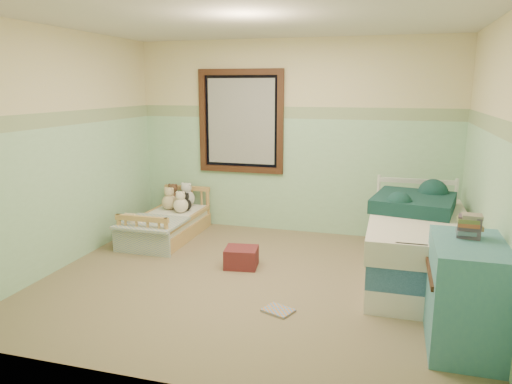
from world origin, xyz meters
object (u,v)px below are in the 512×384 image
(toddler_bed_frame, at_px, (168,231))
(floor_book, at_px, (278,311))
(plush_floor_cream, at_px, (136,236))
(twin_bed_frame, at_px, (416,270))
(red_pillow, at_px, (241,257))
(dresser, at_px, (466,295))
(plush_floor_tan, at_px, (131,232))

(toddler_bed_frame, xyz_separation_m, floor_book, (1.86, -1.65, -0.07))
(plush_floor_cream, distance_m, twin_bed_frame, 3.21)
(toddler_bed_frame, xyz_separation_m, plush_floor_cream, (-0.19, -0.47, 0.05))
(plush_floor_cream, bearing_deg, twin_bed_frame, -2.33)
(red_pillow, relative_size, floor_book, 1.37)
(red_pillow, distance_m, floor_book, 1.12)
(twin_bed_frame, height_order, floor_book, twin_bed_frame)
(dresser, bearing_deg, toddler_bed_frame, 151.33)
(twin_bed_frame, distance_m, dresser, 1.28)
(plush_floor_cream, bearing_deg, plush_floor_tan, 134.89)
(plush_floor_cream, distance_m, floor_book, 2.37)
(plush_floor_cream, xyz_separation_m, plush_floor_tan, (-0.17, 0.17, -0.01))
(plush_floor_cream, bearing_deg, toddler_bed_frame, 68.13)
(plush_floor_cream, xyz_separation_m, floor_book, (2.04, -1.19, -0.13))
(dresser, height_order, floor_book, dresser)
(red_pillow, xyz_separation_m, floor_book, (0.63, -0.92, -0.10))
(dresser, xyz_separation_m, red_pillow, (-2.08, 1.08, -0.30))
(twin_bed_frame, relative_size, dresser, 2.23)
(red_pillow, bearing_deg, plush_floor_tan, 164.61)
(toddler_bed_frame, height_order, plush_floor_cream, plush_floor_cream)
(toddler_bed_frame, bearing_deg, dresser, -28.67)
(plush_floor_cream, relative_size, plush_floor_tan, 1.09)
(plush_floor_tan, height_order, red_pillow, plush_floor_tan)
(plush_floor_tan, relative_size, red_pillow, 0.73)
(twin_bed_frame, xyz_separation_m, floor_book, (-1.16, -1.06, -0.10))
(plush_floor_cream, height_order, dresser, dresser)
(plush_floor_tan, xyz_separation_m, floor_book, (2.22, -1.36, -0.11))
(twin_bed_frame, distance_m, red_pillow, 1.79)
(twin_bed_frame, xyz_separation_m, red_pillow, (-1.79, -0.13, -0.00))
(red_pillow, height_order, floor_book, red_pillow)
(floor_book, bearing_deg, toddler_bed_frame, 160.28)
(red_pillow, bearing_deg, toddler_bed_frame, 149.24)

